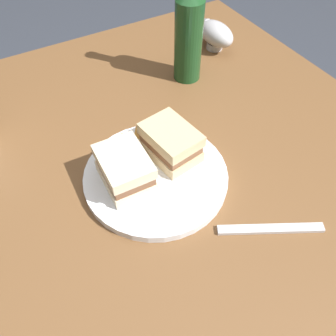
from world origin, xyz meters
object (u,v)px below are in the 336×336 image
Objects in this scene: plate at (156,176)px; sandwich_half_left at (171,143)px; fork at (271,229)px; gravy_boat at (216,33)px; sandwich_half_right at (125,169)px; cider_bottle at (189,33)px.

sandwich_half_left reaches higher than plate.
gravy_boat is at bearing -87.07° from fork.
sandwich_half_left is at bearing -46.35° from gravy_boat.
fork is at bearing 30.82° from plate.
cider_bottle is (-0.24, 0.28, 0.07)m from sandwich_half_right.
plate is at bearing -47.94° from gravy_boat.
fork is at bearing -13.68° from cider_bottle.
plate is 0.07m from sandwich_half_right.
cider_bottle reaches higher than plate.
cider_bottle is 0.47m from fork.
sandwich_half_left is (-0.03, 0.05, 0.04)m from plate.
sandwich_half_right is 0.27m from fork.
sandwich_half_right reaches higher than plate.
cider_bottle reaches higher than fork.
sandwich_half_right is 0.82× the size of gravy_boat.
plate is at bearing -31.08° from fork.
sandwich_half_left is 0.29m from cider_bottle.
sandwich_half_left reaches higher than fork.
sandwich_half_right is at bearing -81.25° from sandwich_half_left.
sandwich_half_right is 0.52m from gravy_boat.
sandwich_half_left is 0.24m from fork.
sandwich_half_left reaches higher than gravy_boat.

